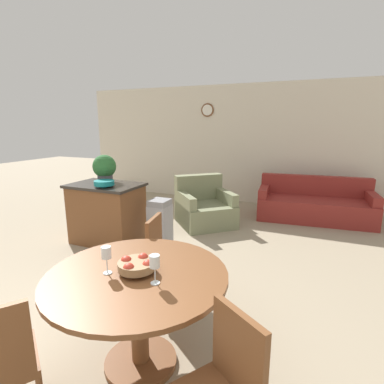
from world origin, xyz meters
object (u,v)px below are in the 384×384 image
object	(u,v)px
dining_table	(138,294)
trash_bin	(160,223)
couch	(314,205)
wine_glass_left	(106,254)
potted_plant	(104,168)
armchair	(204,208)
teal_bowl	(104,183)
kitchen_island	(107,213)
wine_glass_right	(155,263)
fruit_bowl	(137,265)
dining_chair_far_side	(165,255)

from	to	relation	value
dining_table	trash_bin	size ratio (longest dim) A/B	1.82
couch	wine_glass_left	bearing A→B (deg)	-111.33
couch	dining_table	bearing A→B (deg)	-109.35
dining_table	potted_plant	size ratio (longest dim) A/B	3.09
wine_glass_left	potted_plant	world-z (taller)	potted_plant
armchair	teal_bowl	bearing A→B (deg)	-163.80
teal_bowl	kitchen_island	bearing A→B (deg)	125.80
kitchen_island	trash_bin	xyz separation A→B (m)	(0.84, 0.17, -0.11)
kitchen_island	wine_glass_left	bearing A→B (deg)	-50.95
kitchen_island	teal_bowl	xyz separation A→B (m)	(0.12, -0.17, 0.52)
potted_plant	wine_glass_right	bearing A→B (deg)	-45.18
fruit_bowl	potted_plant	world-z (taller)	potted_plant
fruit_bowl	teal_bowl	xyz separation A→B (m)	(-1.70, 1.75, 0.15)
kitchen_island	potted_plant	distance (m)	0.71
wine_glass_right	trash_bin	bearing A→B (deg)	118.51
dining_table	kitchen_island	xyz separation A→B (m)	(-1.82, 1.92, -0.13)
dining_table	wine_glass_right	size ratio (longest dim) A/B	6.45
dining_table	trash_bin	distance (m)	2.32
dining_table	teal_bowl	world-z (taller)	teal_bowl
trash_bin	dining_chair_far_side	bearing A→B (deg)	-58.66
trash_bin	armchair	bearing A→B (deg)	78.91
kitchen_island	teal_bowl	world-z (taller)	teal_bowl
kitchen_island	armchair	size ratio (longest dim) A/B	0.83
kitchen_island	dining_chair_far_side	bearing A→B (deg)	-33.71
dining_chair_far_side	trash_bin	world-z (taller)	dining_chair_far_side
dining_chair_far_side	couch	xyz separation A→B (m)	(1.36, 3.55, -0.21)
fruit_bowl	teal_bowl	world-z (taller)	teal_bowl
dining_chair_far_side	kitchen_island	distance (m)	1.91
wine_glass_left	kitchen_island	size ratio (longest dim) A/B	0.19
potted_plant	teal_bowl	bearing A→B (deg)	-53.14
dining_chair_far_side	dining_table	bearing A→B (deg)	4.73
fruit_bowl	wine_glass_left	size ratio (longest dim) A/B	1.32
dining_chair_far_side	fruit_bowl	distance (m)	0.95
dining_table	armchair	xyz separation A→B (m)	(-0.74, 3.32, -0.30)
armchair	trash_bin	bearing A→B (deg)	-143.49
dining_chair_far_side	teal_bowl	size ratio (longest dim) A/B	3.08
kitchen_island	couch	world-z (taller)	kitchen_island
dining_table	armchair	size ratio (longest dim) A/B	1.01
dining_chair_far_side	fruit_bowl	world-z (taller)	dining_chair_far_side
couch	trash_bin	bearing A→B (deg)	-137.18
couch	potted_plant	bearing A→B (deg)	-147.63
dining_table	fruit_bowl	distance (m)	0.24
wine_glass_left	teal_bowl	world-z (taller)	teal_bowl
dining_table	fruit_bowl	bearing A→B (deg)	129.44
dining_table	trash_bin	xyz separation A→B (m)	(-0.98, 2.09, -0.23)
wine_glass_left	armchair	size ratio (longest dim) A/B	0.16
wine_glass_left	potted_plant	distance (m)	2.79
wine_glass_right	wine_glass_left	bearing A→B (deg)	-178.14
potted_plant	armchair	bearing A→B (deg)	46.17
wine_glass_right	potted_plant	xyz separation A→B (m)	(-2.13, 2.15, 0.23)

